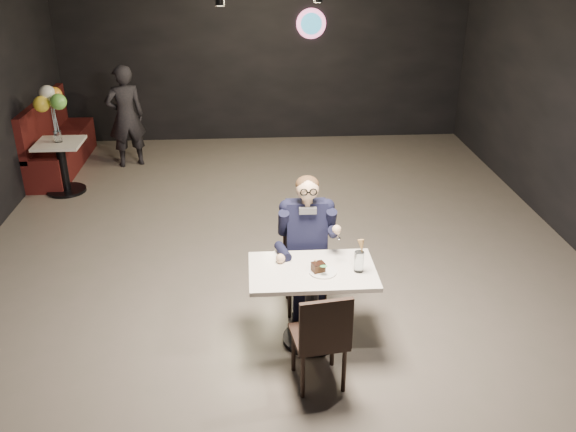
{
  "coord_description": "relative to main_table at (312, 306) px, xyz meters",
  "views": [
    {
      "loc": [
        -0.3,
        -6.16,
        3.41
      ],
      "look_at": [
        0.04,
        -0.99,
        0.99
      ],
      "focal_mm": 38.0,
      "sensor_mm": 36.0,
      "label": 1
    }
  ],
  "objects": [
    {
      "name": "seated_man",
      "position": [
        -0.0,
        0.55,
        0.34
      ],
      "size": [
        0.6,
        0.8,
        1.44
      ],
      "primitive_type": "cube",
      "color": "black",
      "rests_on": "floor"
    },
    {
      "name": "cake_slice",
      "position": [
        0.04,
        -0.05,
        0.42
      ],
      "size": [
        0.13,
        0.11,
        0.07
      ],
      "primitive_type": "cube",
      "rotation": [
        0.0,
        0.0,
        0.35
      ],
      "color": "black",
      "rests_on": "dessert_plate"
    },
    {
      "name": "dessert_plate",
      "position": [
        0.08,
        -0.06,
        0.38
      ],
      "size": [
        0.24,
        0.24,
        0.01
      ],
      "primitive_type": "cylinder",
      "color": "white",
      "rests_on": "main_table"
    },
    {
      "name": "booth_bench",
      "position": [
        -3.46,
        4.75,
        0.18
      ],
      "size": [
        0.55,
        2.21,
        1.1
      ],
      "primitive_type": "cube",
      "color": "#400E0D",
      "rests_on": "floor"
    },
    {
      "name": "wall_sign",
      "position": [
        0.59,
        6.06,
        1.62
      ],
      "size": [
        0.5,
        0.06,
        0.5
      ],
      "primitive_type": null,
      "color": "pink",
      "rests_on": "floor"
    },
    {
      "name": "chair_near",
      "position": [
        0.0,
        -0.55,
        0.09
      ],
      "size": [
        0.48,
        0.52,
        0.92
      ],
      "primitive_type": "cube",
      "rotation": [
        0.0,
        0.0,
        0.14
      ],
      "color": "black",
      "rests_on": "floor"
    },
    {
      "name": "balloon_bunch",
      "position": [
        -3.16,
        3.75,
        0.85
      ],
      "size": [
        0.4,
        0.4,
        0.66
      ],
      "primitive_type": "cube",
      "color": "yellow",
      "rests_on": "balloon_vase"
    },
    {
      "name": "floor",
      "position": [
        -0.21,
        1.59,
        -0.38
      ],
      "size": [
        9.0,
        9.0,
        0.0
      ],
      "primitive_type": "plane",
      "color": "#70655D",
      "rests_on": "ground"
    },
    {
      "name": "mint_leaf",
      "position": [
        0.08,
        -0.11,
        0.47
      ],
      "size": [
        0.06,
        0.04,
        0.01
      ],
      "primitive_type": "ellipsoid",
      "color": "green",
      "rests_on": "cake_slice"
    },
    {
      "name": "chair_far",
      "position": [
        -0.0,
        0.55,
        0.09
      ],
      "size": [
        0.42,
        0.46,
        0.92
      ],
      "primitive_type": "cube",
      "color": "black",
      "rests_on": "floor"
    },
    {
      "name": "passerby",
      "position": [
        -2.42,
        4.82,
        0.42
      ],
      "size": [
        0.68,
        0.57,
        1.6
      ],
      "primitive_type": "imported",
      "rotation": [
        0.0,
        0.0,
        3.52
      ],
      "color": "black",
      "rests_on": "floor"
    },
    {
      "name": "wafer_cone",
      "position": [
        0.41,
        -0.05,
        0.61
      ],
      "size": [
        0.07,
        0.07,
        0.12
      ],
      "primitive_type": "cone",
      "rotation": [
        0.0,
        0.0,
        0.26
      ],
      "color": "tan",
      "rests_on": "sundae_glass"
    },
    {
      "name": "sundae_glass",
      "position": [
        0.39,
        -0.06,
        0.47
      ],
      "size": [
        0.08,
        0.08,
        0.19
      ],
      "primitive_type": "cylinder",
      "color": "silver",
      "rests_on": "main_table"
    },
    {
      "name": "balloon_vase",
      "position": [
        -3.16,
        3.75,
        0.45
      ],
      "size": [
        0.1,
        0.1,
        0.16
      ],
      "primitive_type": "cylinder",
      "color": "silver",
      "rests_on": "side_table"
    },
    {
      "name": "side_table",
      "position": [
        -3.16,
        3.75,
        0.02
      ],
      "size": [
        0.63,
        0.63,
        0.79
      ],
      "primitive_type": "cube",
      "color": "white",
      "rests_on": "floor"
    },
    {
      "name": "main_table",
      "position": [
        0.0,
        0.0,
        0.0
      ],
      "size": [
        1.1,
        0.7,
        0.75
      ],
      "primitive_type": "cube",
      "color": "white",
      "rests_on": "floor"
    }
  ]
}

